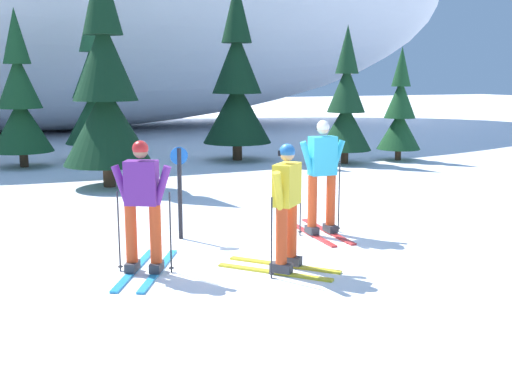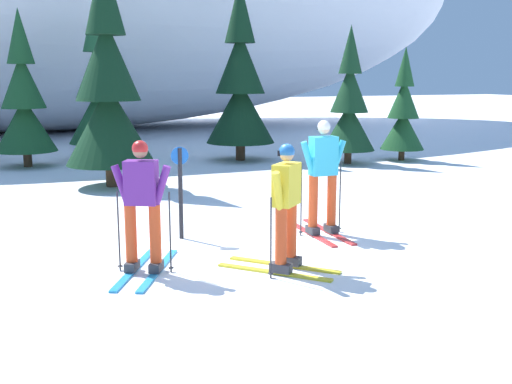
% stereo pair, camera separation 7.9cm
% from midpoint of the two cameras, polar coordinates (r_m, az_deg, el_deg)
% --- Properties ---
extents(ground_plane, '(120.00, 120.00, 0.00)m').
position_cam_midpoint_polar(ground_plane, '(9.08, -0.01, -5.54)').
color(ground_plane, white).
extents(skier_cyan_jacket, '(0.79, 1.78, 1.86)m').
position_cam_midpoint_polar(skier_cyan_jacket, '(9.90, 5.91, 1.57)').
color(skier_cyan_jacket, red).
rests_on(skier_cyan_jacket, ground).
extents(skier_yellow_jacket, '(1.42, 1.49, 1.69)m').
position_cam_midpoint_polar(skier_yellow_jacket, '(8.00, 2.54, -1.20)').
color(skier_yellow_jacket, gold).
rests_on(skier_yellow_jacket, ground).
extents(skier_purple_jacket, '(1.22, 1.78, 1.74)m').
position_cam_midpoint_polar(skier_purple_jacket, '(8.03, -10.76, -1.22)').
color(skier_purple_jacket, '#2893CC').
rests_on(skier_purple_jacket, ground).
extents(pine_tree_left, '(1.69, 1.69, 4.38)m').
position_cam_midpoint_polar(pine_tree_left, '(18.46, -21.18, 7.81)').
color(pine_tree_left, '#47301E').
rests_on(pine_tree_left, ground).
extents(pine_tree_center_left, '(2.03, 2.03, 5.27)m').
position_cam_midpoint_polar(pine_tree_center_left, '(14.53, -13.94, 9.08)').
color(pine_tree_center_left, '#47301E').
rests_on(pine_tree_center_left, ground).
extents(pine_tree_center, '(1.92, 1.92, 4.98)m').
position_cam_midpoint_polar(pine_tree_center, '(19.57, -14.80, 9.03)').
color(pine_tree_center, '#47301E').
rests_on(pine_tree_center, ground).
extents(pine_tree_center_right, '(2.07, 2.07, 5.36)m').
position_cam_midpoint_polar(pine_tree_center_right, '(18.70, -1.91, 9.80)').
color(pine_tree_center_right, '#47301E').
rests_on(pine_tree_center_right, ground).
extents(pine_tree_right, '(1.54, 1.54, 3.98)m').
position_cam_midpoint_polar(pine_tree_right, '(18.18, 8.22, 7.85)').
color(pine_tree_right, '#47301E').
rests_on(pine_tree_right, ground).
extents(pine_tree_far_right, '(1.32, 1.32, 3.41)m').
position_cam_midpoint_polar(pine_tree_far_right, '(19.21, 13.08, 7.12)').
color(pine_tree_far_right, '#47301E').
rests_on(pine_tree_far_right, ground).
extents(trail_marker_post, '(0.28, 0.07, 1.46)m').
position_cam_midpoint_polar(trail_marker_post, '(9.69, -7.32, 0.45)').
color(trail_marker_post, black).
rests_on(trail_marker_post, ground).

